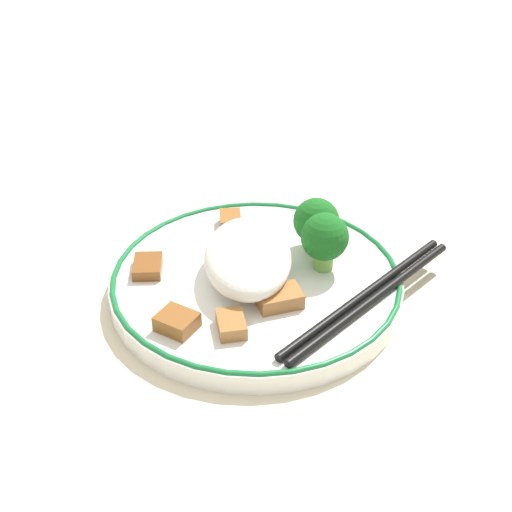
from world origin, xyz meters
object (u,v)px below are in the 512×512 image
plate (256,282)px  broccoli_back_left (325,238)px  broccoli_back_center (316,222)px  chopsticks (369,297)px

plate → broccoli_back_left: size_ratio=4.77×
plate → broccoli_back_center: (-0.04, 0.05, 0.03)m
broccoli_back_left → chopsticks: broccoli_back_left is taller
broccoli_back_left → broccoli_back_center: bearing=-172.2°
plate → broccoli_back_left: (-0.01, 0.06, 0.04)m
plate → broccoli_back_left: bearing=100.1°
plate → broccoli_back_left: broccoli_back_left is taller
broccoli_back_center → chopsticks: (0.08, 0.04, -0.02)m
broccoli_back_left → chopsticks: size_ratio=0.33×
broccoli_back_left → broccoli_back_center: (-0.03, -0.00, -0.00)m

